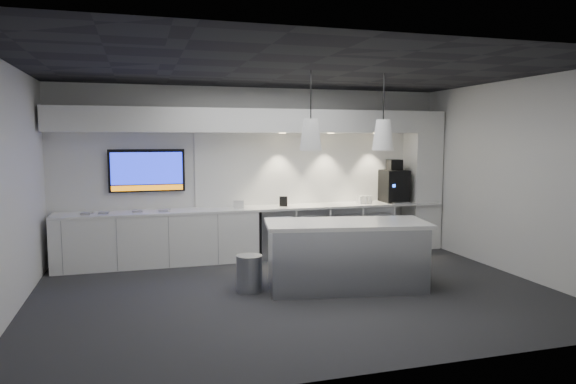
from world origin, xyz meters
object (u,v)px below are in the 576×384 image
object	(u,v)px
wall_tv	(147,171)
bin	(249,273)
island	(346,255)
coffee_machine	(394,185)

from	to	relation	value
wall_tv	bin	distance (m)	2.86
island	bin	xyz separation A→B (m)	(-1.33, 0.24, -0.23)
island	coffee_machine	distance (m)	2.98
wall_tv	island	bearing A→B (deg)	-42.84
bin	coffee_machine	size ratio (longest dim) A/B	0.63
island	coffee_machine	bearing A→B (deg)	59.43
bin	wall_tv	bearing A→B (deg)	120.40
island	coffee_machine	world-z (taller)	coffee_machine
wall_tv	island	distance (m)	3.74
bin	coffee_machine	xyz separation A→B (m)	(3.22, 1.95, 0.98)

